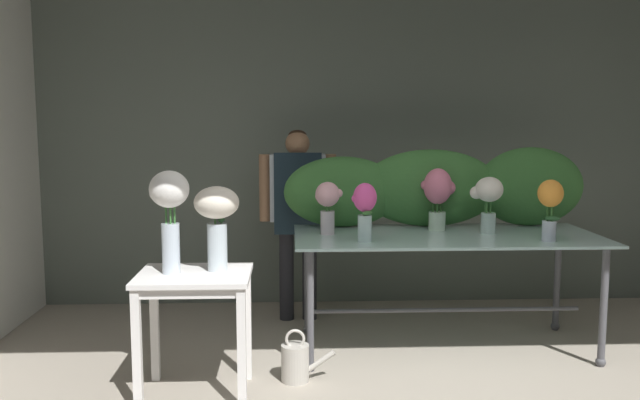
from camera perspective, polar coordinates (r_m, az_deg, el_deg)
ground_plane at (r=4.79m, az=5.97°, el=-13.59°), size 7.73×7.73×0.00m
wall_back at (r=6.08m, az=3.93°, el=4.51°), size 5.95×0.12×2.84m
display_table_glass at (r=4.90m, az=10.74°, el=-4.22°), size 2.19×0.99×0.86m
side_table_white at (r=4.10m, az=-10.70°, el=-7.69°), size 0.67×0.57×0.76m
florist at (r=5.49m, az=-1.92°, el=-0.26°), size 0.63×0.24×1.59m
foliage_backdrop at (r=5.20m, az=9.88°, el=0.96°), size 2.33×0.30×0.61m
vase_blush_ranunculus at (r=4.77m, az=0.64°, el=-0.25°), size 0.20×0.18×0.38m
vase_rosy_stock at (r=5.01m, az=10.10°, el=0.58°), size 0.26×0.21×0.46m
vase_ivory_peonies at (r=4.97m, az=14.21°, el=0.21°), size 0.23×0.20×0.41m
vase_fuchsia_lilies at (r=4.49m, az=3.84°, el=-0.66°), size 0.17×0.17×0.40m
vase_sunset_snapdragons at (r=4.76m, az=19.16°, el=-0.23°), size 0.17×0.17×0.42m
vase_white_roses_tall at (r=4.03m, az=-12.77°, el=-0.58°), size 0.24×0.24×0.62m
vase_cream_lisianthus_tall at (r=4.05m, az=-8.81°, el=-1.37°), size 0.27×0.27×0.52m
watering_can at (r=4.40m, az=-2.07°, el=-13.71°), size 0.35×0.18×0.34m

